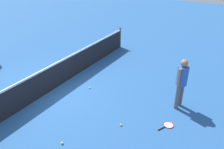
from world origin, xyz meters
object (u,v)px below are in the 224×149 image
object	(u,v)px
tennis_racket_near_player	(168,125)
tennis_ball_midcourt	(90,88)
tennis_ball_near_player	(62,143)
tennis_ball_by_net	(121,125)
player_near_side	(182,80)

from	to	relation	value
tennis_racket_near_player	tennis_ball_midcourt	world-z (taller)	tennis_ball_midcourt
tennis_ball_near_player	tennis_ball_by_net	distance (m)	1.75
tennis_racket_near_player	tennis_ball_by_net	size ratio (longest dim) A/B	9.10
tennis_ball_near_player	tennis_ball_midcourt	distance (m)	2.86
player_near_side	tennis_ball_midcourt	size ratio (longest dim) A/B	25.76
tennis_racket_near_player	tennis_ball_midcourt	bearing A→B (deg)	81.29
tennis_ball_by_net	player_near_side	bearing A→B (deg)	-32.02
player_near_side	tennis_ball_by_net	world-z (taller)	player_near_side
tennis_ball_near_player	tennis_ball_midcourt	bearing A→B (deg)	21.30
tennis_ball_near_player	player_near_side	bearing A→B (deg)	-32.94
player_near_side	tennis_ball_near_player	world-z (taller)	player_near_side
tennis_ball_near_player	tennis_racket_near_player	bearing A→B (deg)	-44.80
tennis_racket_near_player	tennis_ball_near_player	distance (m)	3.06
player_near_side	tennis_ball_near_player	size ratio (longest dim) A/B	25.76
player_near_side	tennis_racket_near_player	distance (m)	1.47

